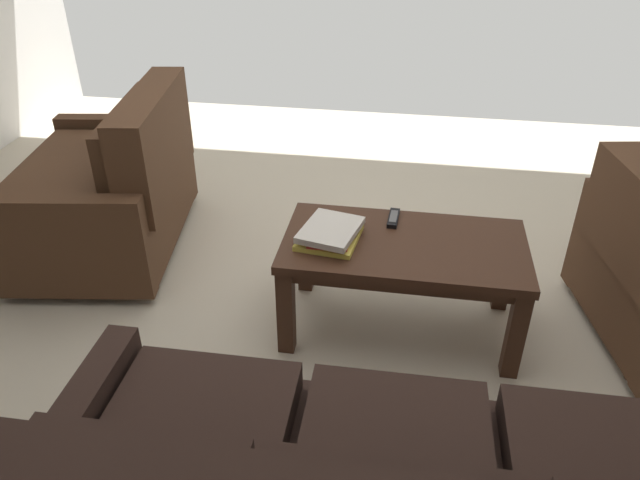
# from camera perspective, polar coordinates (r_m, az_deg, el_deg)

# --- Properties ---
(ground_plane) EXTENTS (5.74, 5.36, 0.01)m
(ground_plane) POSITION_cam_1_polar(r_m,az_deg,el_deg) (3.05, 1.89, -5.12)
(ground_plane) COLOR beige
(loveseat_near) EXTENTS (0.96, 1.25, 0.89)m
(loveseat_near) POSITION_cam_1_polar(r_m,az_deg,el_deg) (3.43, -19.17, 4.75)
(loveseat_near) COLOR black
(loveseat_near) RESTS_ON ground
(coffee_table) EXTENTS (1.05, 0.56, 0.47)m
(coffee_table) POSITION_cam_1_polar(r_m,az_deg,el_deg) (2.64, 7.92, -1.56)
(coffee_table) COLOR #3D2316
(coffee_table) RESTS_ON ground
(book_stack) EXTENTS (0.28, 0.32, 0.07)m
(book_stack) POSITION_cam_1_polar(r_m,az_deg,el_deg) (2.57, 0.96, 0.66)
(book_stack) COLOR #E0CC4C
(book_stack) RESTS_ON coffee_table
(tv_remote) EXTENTS (0.05, 0.16, 0.02)m
(tv_remote) POSITION_cam_1_polar(r_m,az_deg,el_deg) (2.75, 6.98, 2.07)
(tv_remote) COLOR black
(tv_remote) RESTS_ON coffee_table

